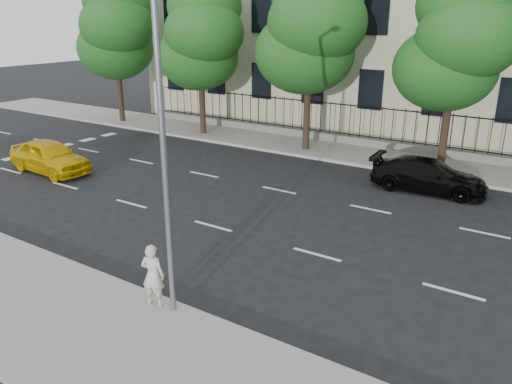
% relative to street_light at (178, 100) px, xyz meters
% --- Properties ---
extents(ground, '(120.00, 120.00, 0.00)m').
position_rel_street_light_xyz_m(ground, '(-2.50, 1.77, -5.15)').
color(ground, black).
rests_on(ground, ground).
extents(near_sidewalk, '(60.00, 4.00, 0.15)m').
position_rel_street_light_xyz_m(near_sidewalk, '(-2.50, -2.23, -5.07)').
color(near_sidewalk, gray).
rests_on(near_sidewalk, ground).
extents(far_sidewalk, '(60.00, 4.00, 0.15)m').
position_rel_street_light_xyz_m(far_sidewalk, '(-2.50, 15.77, -5.07)').
color(far_sidewalk, gray).
rests_on(far_sidewalk, ground).
extents(lane_markings, '(49.60, 4.62, 0.01)m').
position_rel_street_light_xyz_m(lane_markings, '(-2.50, 6.52, -5.14)').
color(lane_markings, silver).
rests_on(lane_markings, ground).
extents(crosswalk, '(0.50, 12.10, 0.01)m').
position_rel_street_light_xyz_m(crosswalk, '(-16.50, 6.37, -5.14)').
color(crosswalk, silver).
rests_on(crosswalk, ground).
extents(iron_fence, '(30.00, 0.50, 2.20)m').
position_rel_street_light_xyz_m(iron_fence, '(-2.50, 17.47, -4.50)').
color(iron_fence, slate).
rests_on(iron_fence, far_sidewalk).
extents(street_light, '(0.25, 3.32, 8.05)m').
position_rel_street_light_xyz_m(street_light, '(0.00, 0.00, 0.00)').
color(street_light, slate).
rests_on(street_light, near_sidewalk).
extents(tree_a, '(5.71, 5.31, 9.39)m').
position_rel_street_light_xyz_m(tree_a, '(-18.46, 15.13, 0.98)').
color(tree_a, '#382619').
rests_on(tree_a, far_sidewalk).
extents(tree_b, '(5.53, 5.12, 8.97)m').
position_rel_street_light_xyz_m(tree_b, '(-11.46, 15.13, 0.69)').
color(tree_b, '#382619').
rests_on(tree_b, far_sidewalk).
extents(tree_c, '(5.89, 5.50, 9.80)m').
position_rel_street_light_xyz_m(tree_c, '(-4.46, 15.13, 1.26)').
color(tree_c, '#382619').
rests_on(tree_c, far_sidewalk).
extents(tree_d, '(5.34, 4.94, 8.84)m').
position_rel_street_light_xyz_m(tree_d, '(2.54, 15.13, 0.69)').
color(tree_d, '#382619').
rests_on(tree_d, far_sidewalk).
extents(yellow_taxi, '(4.53, 2.02, 1.52)m').
position_rel_street_light_xyz_m(yellow_taxi, '(-12.71, 5.21, -4.39)').
color(yellow_taxi, '#DCAD05').
rests_on(yellow_taxi, ground).
extents(black_sedan, '(4.75, 2.13, 1.35)m').
position_rel_street_light_xyz_m(black_sedan, '(2.70, 12.06, -4.47)').
color(black_sedan, black).
rests_on(black_sedan, ground).
extents(woman_near, '(0.68, 0.54, 1.62)m').
position_rel_street_light_xyz_m(woman_near, '(-0.52, -0.63, -4.19)').
color(woman_near, beige).
rests_on(woman_near, near_sidewalk).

